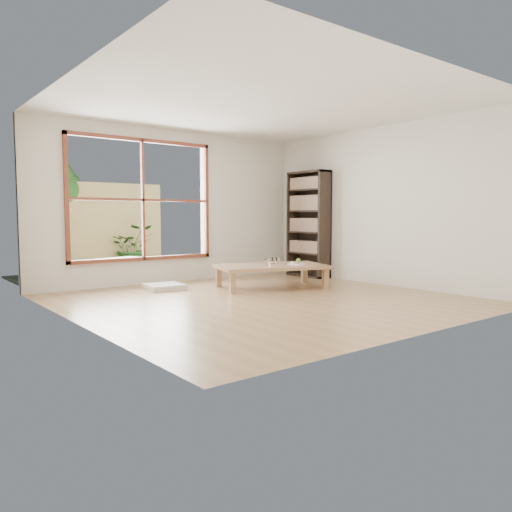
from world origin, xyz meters
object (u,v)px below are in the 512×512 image
(low_table, at_px, (271,268))
(garden_bench, at_px, (109,262))
(bookshelf, at_px, (308,224))
(food_tray, at_px, (297,263))

(low_table, relative_size, garden_bench, 1.53)
(low_table, xyz_separation_m, bookshelf, (1.51, 0.73, 0.66))
(food_tray, bearing_deg, low_table, 134.85)
(bookshelf, relative_size, garden_bench, 1.59)
(low_table, height_order, food_tray, food_tray)
(low_table, height_order, bookshelf, bookshelf)
(bookshelf, relative_size, food_tray, 5.77)
(low_table, distance_m, bookshelf, 1.80)
(bookshelf, bearing_deg, garden_bench, 154.90)
(bookshelf, height_order, garden_bench, bookshelf)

